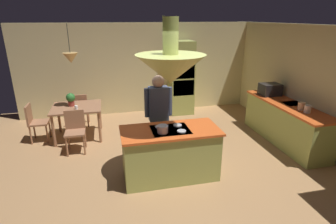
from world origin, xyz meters
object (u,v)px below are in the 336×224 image
Objects in this scene: dining_table at (77,110)px; cup_on_table at (76,108)px; chair_at_corner at (35,120)px; chair_by_back_wall at (80,108)px; oven_tower at (181,78)px; person_at_island at (159,113)px; cooking_pot_on_cooktop at (163,129)px; potted_plant_on_table at (71,99)px; canister_flour at (308,109)px; kitchen_island at (170,153)px; chair_facing_island at (75,128)px; microwave_on_counter at (270,89)px; canister_sugar at (301,106)px.

cup_on_table is (0.02, -0.23, 0.14)m from dining_table.
chair_by_back_wall is at bearing -53.24° from chair_at_corner.
oven_tower is 3.11m from cup_on_table.
dining_table is 2.19m from person_at_island.
cup_on_table is 2.52m from cooking_pot_on_cooktop.
oven_tower is 11.53× the size of cooking_pot_on_cooktop.
dining_table is at bearing -90.00° from chair_at_corner.
cup_on_table is (0.13, -0.31, -0.12)m from potted_plant_on_table.
potted_plant_on_table is 1.67× the size of cooking_pot_on_cooktop.
canister_flour is at bearing -109.09° from chair_at_corner.
potted_plant_on_table reaches higher than kitchen_island.
oven_tower is 3.39m from chair_facing_island.
chair_at_corner is at bearing -180.00° from dining_table.
chair_at_corner is (-0.92, -0.00, -0.16)m from dining_table.
chair_at_corner is (-2.55, 1.43, -0.47)m from person_at_island.
potted_plant_on_table is (-0.11, -0.62, 0.42)m from chair_by_back_wall.
dining_table is 0.27m from cup_on_table.
canister_flour is 0.33× the size of microwave_on_counter.
oven_tower is at bearing 121.37° from canister_sugar.
canister_flour is at bearing -22.88° from potted_plant_on_table.
microwave_on_counter is at bearing 164.24° from chair_by_back_wall.
oven_tower reaches higher than person_at_island.
dining_table is at bearing 128.99° from kitchen_island.
chair_facing_island is at bearing -90.00° from dining_table.
potted_plant_on_table is at bearing 171.88° from microwave_on_counter.
chair_facing_island is at bearing 90.00° from chair_by_back_wall.
canister_sugar is 0.35× the size of microwave_on_counter.
potted_plant_on_table reaches higher than cup_on_table.
chair_at_corner is 3.36m from cooking_pot_on_cooktop.
person_at_island is 9.41× the size of cooking_pot_on_cooktop.
canister_flour is at bearing 6.45° from cooking_pot_on_cooktop.
chair_facing_island is 2.23m from cooking_pot_on_cooktop.
canister_sugar is at bearing -90.00° from microwave_on_counter.
canister_sugar is (2.84, 0.39, 0.53)m from kitchen_island.
person_at_island reaches higher than cooking_pot_on_cooktop.
potted_plant_on_table is at bearing 147.22° from dining_table.
person_at_island is at bearing -114.41° from oven_tower.
canister_sugar is at bearing -5.43° from person_at_island.
cup_on_table is 0.56× the size of canister_sugar.
microwave_on_counter reaches higher than cup_on_table.
chair_at_corner is 9.67× the size of cup_on_table.
canister_sugar is (0.00, 0.18, 0.00)m from canister_flour.
oven_tower reaches higher than kitchen_island.
chair_at_corner is at bearing 162.61° from canister_sugar.
chair_at_corner is (-2.62, 2.10, 0.05)m from kitchen_island.
person_at_island reaches higher than dining_table.
chair_at_corner is (-3.72, -1.14, -0.53)m from oven_tower.
kitchen_island is 3.27m from chair_by_back_wall.
oven_tower is at bearing 20.16° from potted_plant_on_table.
canister_flour is (5.46, -1.89, 0.48)m from chair_at_corner.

